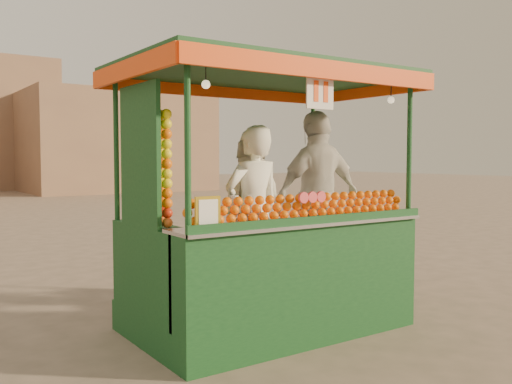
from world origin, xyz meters
TOP-DOWN VIEW (x-y plane):
  - ground at (0.00, 0.00)m, footprint 90.00×90.00m
  - building_right at (7.00, 24.00)m, footprint 9.00×6.00m
  - juice_cart at (-0.37, 0.08)m, footprint 2.87×1.86m
  - vendor_left at (-0.46, 0.18)m, footprint 0.65×0.44m
  - vendor_middle at (-0.31, 0.50)m, footprint 1.01×0.99m
  - vendor_right at (0.62, 0.46)m, footprint 1.15×0.48m

SIDE VIEW (x-z plane):
  - ground at x=0.00m, z-range 0.00..0.00m
  - juice_cart at x=-0.37m, z-range -0.45..2.16m
  - vendor_middle at x=-0.31m, z-range 0.30..1.95m
  - vendor_left at x=-0.46m, z-range 0.30..2.05m
  - vendor_right at x=0.62m, z-range 0.30..2.26m
  - building_right at x=7.00m, z-range 0.00..5.00m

